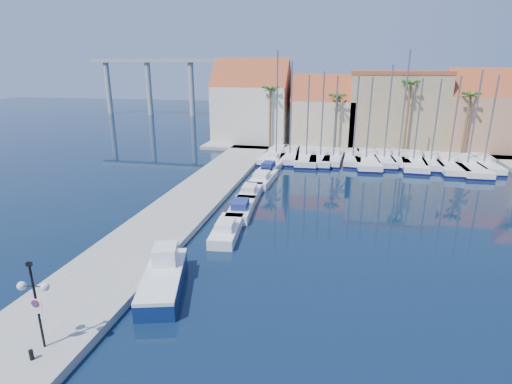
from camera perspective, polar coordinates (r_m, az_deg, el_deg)
ground at (r=23.60m, az=-1.78°, el=-15.11°), size 260.00×260.00×0.00m
quay_west at (r=37.69m, az=-10.23°, el=-2.05°), size 6.00×77.00×0.50m
shore_north at (r=68.60m, az=16.27°, el=6.40°), size 54.00×16.00×0.50m
lamp_post at (r=20.35m, az=-29.10°, el=-12.42°), size 1.45×0.52×4.30m
bollard at (r=21.15m, az=-29.43°, el=-19.61°), size 0.19×0.19×0.47m
fishing_boat at (r=24.84m, az=-13.06°, el=-11.79°), size 3.81×6.78×2.25m
motorboat_west_0 at (r=31.42m, az=-4.22°, el=-5.37°), size 2.40×5.98×1.40m
motorboat_west_1 at (r=35.89m, az=-2.13°, el=-2.35°), size 2.39×6.11×1.40m
motorboat_west_2 at (r=40.37m, az=-0.82°, el=-0.05°), size 2.04×5.71×1.40m
motorboat_west_3 at (r=45.36m, az=0.99°, el=1.95°), size 2.44×6.81×1.40m
motorboat_west_4 at (r=49.99m, az=1.93°, el=3.42°), size 2.47×6.01×1.40m
motorboat_west_5 at (r=54.77m, az=2.51°, el=4.67°), size 1.96×5.97×1.40m
motorboat_west_6 at (r=58.24m, az=4.05°, el=5.43°), size 2.10×6.04×1.40m
sailboat_0 at (r=57.46m, az=3.05°, el=5.37°), size 3.79×11.29×14.75m
sailboat_1 at (r=57.23m, az=4.89°, el=5.28°), size 3.45×10.13×13.35m
sailboat_2 at (r=56.59m, az=7.21°, el=5.03°), size 3.51×11.03×11.63m
sailboat_3 at (r=56.61m, az=9.18°, el=4.96°), size 3.00×10.44×12.06m
sailboat_4 at (r=56.62m, az=11.00°, el=4.88°), size 2.90×9.06×11.51m
sailboat_5 at (r=56.85m, az=13.68°, el=4.76°), size 2.65×8.53×11.53m
sailboat_6 at (r=56.55m, az=15.34°, el=4.52°), size 3.80×11.71×11.41m
sailboat_7 at (r=57.52m, az=17.72°, el=4.58°), size 2.96×9.17×12.87m
sailboat_8 at (r=58.04m, az=19.60°, el=4.57°), size 2.48×8.21×14.69m
sailboat_9 at (r=57.50m, az=21.45°, el=4.13°), size 3.62×11.57×11.23m
sailboat_10 at (r=57.99m, az=23.59°, el=4.02°), size 2.62×8.71×11.21m
sailboat_11 at (r=57.76m, az=25.63°, el=3.67°), size 2.94×11.15×11.64m
sailboat_12 at (r=58.00m, az=27.73°, el=3.43°), size 3.48×11.80×12.31m
sailboat_13 at (r=59.67m, az=29.56°, el=3.53°), size 2.99×9.48×11.69m
building_0 at (r=68.18m, az=-0.57°, el=12.37°), size 12.30×9.00×13.50m
building_1 at (r=66.74m, az=9.73°, el=10.95°), size 10.30×8.00×11.00m
building_2 at (r=68.06m, az=19.27°, el=11.17°), size 14.20×10.20×11.50m
building_3 at (r=69.60m, az=29.29°, el=9.72°), size 10.30×8.00×12.00m
palm_0 at (r=62.32m, az=2.09°, el=14.22°), size 2.60×2.60×10.15m
palm_1 at (r=61.44m, az=11.54°, el=12.96°), size 2.60×2.60×9.15m
palm_2 at (r=62.00m, az=21.20°, el=13.94°), size 2.60×2.60×11.15m
palm_3 at (r=63.75m, az=28.31°, el=11.85°), size 2.60×2.60×9.65m
viaduct at (r=110.40m, az=-11.84°, el=15.95°), size 48.00×2.20×14.45m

